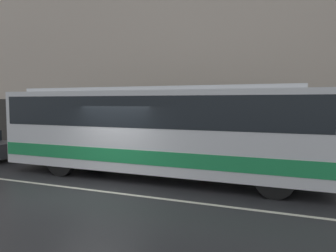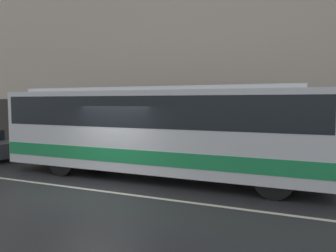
# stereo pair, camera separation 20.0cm
# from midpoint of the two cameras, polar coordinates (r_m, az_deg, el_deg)

# --- Properties ---
(ground_plane) EXTENTS (60.00, 60.00, 0.00)m
(ground_plane) POSITION_cam_midpoint_polar(r_m,az_deg,el_deg) (10.15, -11.79, -10.94)
(ground_plane) COLOR #262628
(sidewalk) EXTENTS (60.00, 3.00, 0.15)m
(sidewalk) POSITION_cam_midpoint_polar(r_m,az_deg,el_deg) (14.86, 0.55, -5.69)
(sidewalk) COLOR #A09E99
(sidewalk) RESTS_ON ground_plane
(building_facade) EXTENTS (60.00, 0.35, 11.30)m
(building_facade) POSITION_cam_midpoint_polar(r_m,az_deg,el_deg) (16.40, 2.85, 14.12)
(building_facade) COLOR #B7A899
(building_facade) RESTS_ON ground_plane
(lane_stripe) EXTENTS (54.00, 0.14, 0.01)m
(lane_stripe) POSITION_cam_midpoint_polar(r_m,az_deg,el_deg) (10.15, -11.79, -10.92)
(lane_stripe) COLOR beige
(lane_stripe) RESTS_ON ground_plane
(transit_bus) EXTENTS (11.27, 2.56, 3.13)m
(transit_bus) POSITION_cam_midpoint_polar(r_m,az_deg,el_deg) (11.37, -1.45, -0.18)
(transit_bus) COLOR silver
(transit_bus) RESTS_ON ground_plane
(pedestrian_waiting) EXTENTS (0.36, 0.36, 1.70)m
(pedestrian_waiting) POSITION_cam_midpoint_polar(r_m,az_deg,el_deg) (13.42, 7.23, -3.06)
(pedestrian_waiting) COLOR maroon
(pedestrian_waiting) RESTS_ON sidewalk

